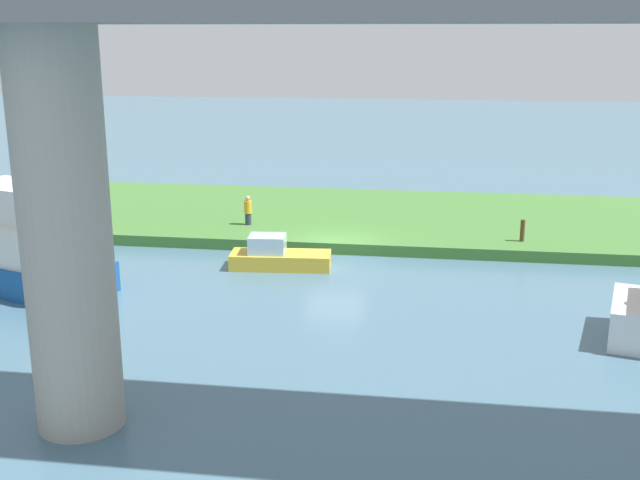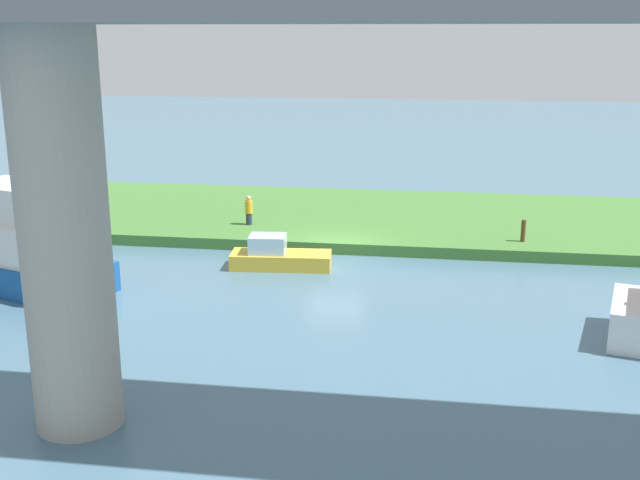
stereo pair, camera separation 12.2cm
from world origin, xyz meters
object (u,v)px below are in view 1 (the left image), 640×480
(person_on_bank, at_px, (248,210))
(houseboat_blue, at_px, (12,244))
(mooring_post, at_px, (522,230))
(bridge_pylon, at_px, (66,237))
(riverboat_paddlewheel, at_px, (277,256))

(person_on_bank, xyz_separation_m, houseboat_blue, (6.99, 8.66, 0.41))
(mooring_post, distance_m, houseboat_blue, 20.88)
(bridge_pylon, bearing_deg, mooring_post, -125.42)
(person_on_bank, height_order, houseboat_blue, houseboat_blue)
(riverboat_paddlewheel, bearing_deg, bridge_pylon, 80.82)
(bridge_pylon, bearing_deg, person_on_bank, -89.27)
(person_on_bank, height_order, riverboat_paddlewheel, person_on_bank)
(person_on_bank, distance_m, riverboat_paddlewheel, 5.58)
(person_on_bank, bearing_deg, bridge_pylon, 90.73)
(houseboat_blue, height_order, riverboat_paddlewheel, houseboat_blue)
(bridge_pylon, height_order, mooring_post, bridge_pylon)
(person_on_bank, bearing_deg, houseboat_blue, 51.09)
(mooring_post, relative_size, houseboat_blue, 0.11)
(bridge_pylon, bearing_deg, houseboat_blue, -53.48)
(bridge_pylon, xyz_separation_m, houseboat_blue, (7.23, -9.76, -3.14))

